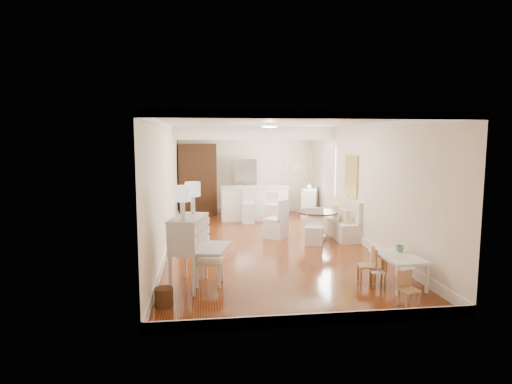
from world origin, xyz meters
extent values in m
plane|color=brown|center=(0.00, 0.00, 0.00)|extent=(9.00, 9.00, 0.00)
cube|color=white|center=(0.00, 0.00, 2.80)|extent=(4.50, 9.00, 0.04)
cube|color=white|center=(0.00, 4.50, 1.40)|extent=(4.50, 0.04, 2.80)
cube|color=white|center=(0.00, -4.50, 1.40)|extent=(4.50, 0.04, 2.80)
cube|color=white|center=(-2.25, 0.00, 1.40)|extent=(0.04, 9.00, 2.80)
cube|color=white|center=(2.25, 0.00, 1.40)|extent=(0.04, 9.00, 2.80)
cube|color=white|center=(0.00, 2.20, 2.62)|extent=(4.50, 0.45, 0.36)
cube|color=tan|center=(2.21, 0.50, 1.55)|extent=(0.04, 0.84, 1.04)
cube|color=white|center=(2.23, 2.40, 1.55)|extent=(0.04, 1.10, 1.40)
cylinder|color=#381E11|center=(-1.20, 4.48, 1.85)|extent=(0.30, 0.03, 0.30)
cylinder|color=white|center=(0.00, -0.50, 2.75)|extent=(0.36, 0.36, 0.08)
cube|color=silver|center=(-1.70, -2.73, 0.60)|extent=(1.13, 1.15, 1.19)
cube|color=silver|center=(-1.36, -2.66, 0.41)|extent=(0.54, 0.54, 0.82)
cylinder|color=#4A2C17|center=(-2.05, -3.53, 0.14)|extent=(0.32, 0.32, 0.27)
cube|color=white|center=(1.79, -3.08, 0.25)|extent=(0.68, 1.06, 0.51)
cube|color=#A47C4A|center=(1.31, -2.90, 0.31)|extent=(0.34, 0.34, 0.61)
cube|color=olive|center=(1.44, -3.07, 0.26)|extent=(0.27, 0.27, 0.51)
cube|color=tan|center=(1.52, -4.01, 0.27)|extent=(0.30, 0.30, 0.53)
cube|color=silver|center=(1.99, 0.50, 0.49)|extent=(0.52, 1.60, 0.98)
cylinder|color=#482717|center=(1.35, 0.40, 0.34)|extent=(1.15, 1.15, 0.69)
cube|color=silver|center=(1.12, -0.16, 0.42)|extent=(0.52, 0.53, 0.85)
cube|color=white|center=(0.34, 0.61, 0.49)|extent=(0.66, 0.66, 0.97)
cube|color=white|center=(0.10, 3.10, 0.52)|extent=(2.05, 0.65, 1.03)
cube|color=white|center=(-0.13, 2.58, 0.48)|extent=(0.42, 0.42, 0.95)
cube|color=white|center=(0.56, 2.48, 0.45)|extent=(0.46, 0.46, 0.90)
cube|color=#381E11|center=(-1.60, 4.18, 1.15)|extent=(1.20, 0.60, 2.30)
imported|color=silver|center=(0.30, 4.15, 0.90)|extent=(0.75, 0.65, 1.80)
cube|color=silver|center=(1.90, 3.31, 0.45)|extent=(0.74, 1.04, 0.91)
imported|color=#62A96D|center=(1.93, -2.83, 0.56)|extent=(0.15, 0.15, 0.11)
imported|color=white|center=(1.87, 3.29, 1.00)|extent=(0.21, 0.21, 0.18)
camera|label=1|loc=(-1.46, -9.71, 2.45)|focal=30.00mm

